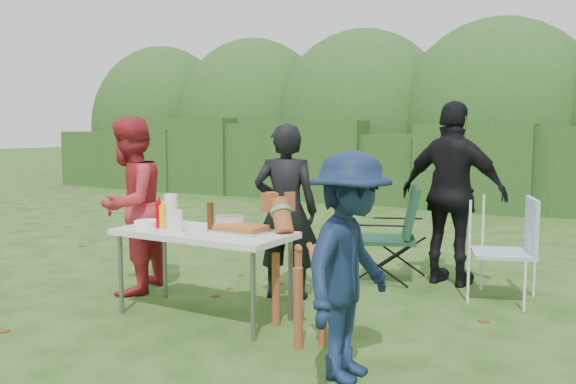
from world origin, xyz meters
The scene contains 20 objects.
ground centered at (0.00, 0.00, 0.00)m, with size 80.00×80.00×0.00m, color #1E4211.
hedge_row centered at (0.00, 8.00, 0.85)m, with size 22.00×1.40×1.70m, color #23471C.
shrub_backdrop centered at (0.00, 9.60, 1.60)m, with size 20.00×2.60×3.20m, color #3D6628.
folding_table centered at (-0.37, -0.26, 0.69)m, with size 1.50×0.70×0.74m.
person_cook centered at (-0.08, 0.61, 0.82)m, with size 0.60×0.39×1.64m, color black.
person_red_jacket centered at (-1.47, 0.01, 0.85)m, with size 0.83×0.64×1.70m, color #AE262E.
person_black_puffy centered at (1.14, 1.88, 0.93)m, with size 1.09×0.46×1.87m, color black.
child centered at (1.22, -0.80, 0.73)m, with size 0.94×0.54×1.45m, color #101F3E.
dog centered at (0.54, -0.26, 0.52)m, with size 1.09×0.43×1.03m, color brown, non-canonical shape.
camping_chair centered at (0.54, 1.66, 0.50)m, with size 0.63×0.63×1.00m, color #173C26, non-canonical shape.
lawn_chair centered at (1.71, 1.52, 0.49)m, with size 0.57×0.57×0.97m, color teal, non-canonical shape.
food_tray centered at (-0.06, -0.16, 0.75)m, with size 0.45×0.30×0.02m, color #B7B7BA.
focaccia_bread centered at (-0.06, -0.16, 0.78)m, with size 0.40×0.26×0.04m, color #A76124.
mustard_bottle centered at (-0.73, -0.36, 0.84)m, with size 0.06×0.06×0.20m, color yellow.
ketchup_bottle centered at (-0.78, -0.35, 0.85)m, with size 0.06×0.06×0.22m, color #B10009.
beer_bottle centered at (-0.31, -0.25, 0.86)m, with size 0.06×0.06×0.24m, color #47230F.
paper_towel_roll centered at (-0.88, -0.08, 0.87)m, with size 0.12×0.12×0.26m, color white.
cup_stack centered at (-0.50, -0.43, 0.83)m, with size 0.08×0.08×0.18m, color white.
pasta_bowl centered at (-0.26, -0.02, 0.79)m, with size 0.26×0.26×0.10m, color silver.
plate_stack centered at (-0.93, -0.32, 0.77)m, with size 0.24×0.24×0.05m, color white.
Camera 1 is at (2.76, -4.25, 1.59)m, focal length 38.00 mm.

